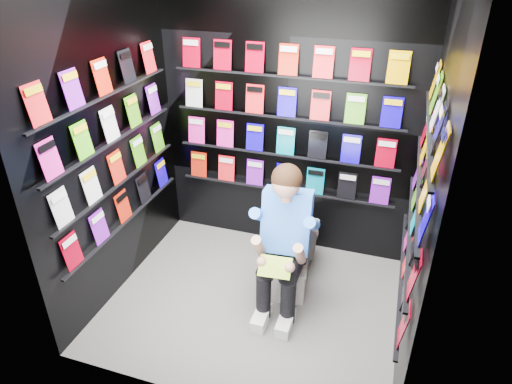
% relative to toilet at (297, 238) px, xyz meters
% --- Properties ---
extents(floor, '(2.40, 2.40, 0.00)m').
position_rel_toilet_xyz_m(floor, '(-0.24, -0.54, -0.37)').
color(floor, '#5E5E5B').
rests_on(floor, ground).
extents(wall_back, '(2.40, 0.04, 2.60)m').
position_rel_toilet_xyz_m(wall_back, '(-0.24, 0.46, 0.93)').
color(wall_back, black).
rests_on(wall_back, floor).
extents(wall_front, '(2.40, 0.04, 2.60)m').
position_rel_toilet_xyz_m(wall_front, '(-0.24, -1.54, 0.93)').
color(wall_front, black).
rests_on(wall_front, floor).
extents(wall_left, '(0.04, 2.00, 2.60)m').
position_rel_toilet_xyz_m(wall_left, '(-1.44, -0.54, 0.93)').
color(wall_left, black).
rests_on(wall_left, floor).
extents(wall_right, '(0.04, 2.00, 2.60)m').
position_rel_toilet_xyz_m(wall_right, '(0.96, -0.54, 0.93)').
color(wall_right, black).
rests_on(wall_right, floor).
extents(comics_back, '(2.10, 0.06, 1.37)m').
position_rel_toilet_xyz_m(comics_back, '(-0.24, 0.43, 0.94)').
color(comics_back, red).
rests_on(comics_back, wall_back).
extents(comics_left, '(0.06, 1.70, 1.37)m').
position_rel_toilet_xyz_m(comics_left, '(-1.41, -0.54, 0.94)').
color(comics_left, red).
rests_on(comics_left, wall_left).
extents(comics_right, '(0.06, 1.70, 1.37)m').
position_rel_toilet_xyz_m(comics_right, '(0.93, -0.54, 0.94)').
color(comics_right, red).
rests_on(comics_right, wall_right).
extents(toilet, '(0.49, 0.78, 0.73)m').
position_rel_toilet_xyz_m(toilet, '(0.00, 0.00, 0.00)').
color(toilet, silver).
rests_on(toilet, floor).
extents(longbox, '(0.26, 0.41, 0.29)m').
position_rel_toilet_xyz_m(longbox, '(0.05, -0.27, -0.22)').
color(longbox, silver).
rests_on(longbox, floor).
extents(longbox_lid, '(0.29, 0.43, 0.03)m').
position_rel_toilet_xyz_m(longbox_lid, '(0.05, -0.27, -0.06)').
color(longbox_lid, silver).
rests_on(longbox_lid, longbox).
extents(reader, '(0.59, 0.82, 1.42)m').
position_rel_toilet_xyz_m(reader, '(0.00, -0.38, 0.41)').
color(reader, blue).
rests_on(reader, toilet).
extents(held_comic, '(0.26, 0.17, 0.10)m').
position_rel_toilet_xyz_m(held_comic, '(0.00, -0.73, 0.21)').
color(held_comic, green).
rests_on(held_comic, reader).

